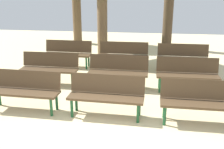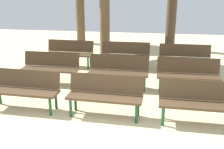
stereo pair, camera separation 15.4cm
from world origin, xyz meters
TOP-DOWN VIEW (x-y plane):
  - bench_r0_c0 at (-1.82, 1.64)m, footprint 1.62×0.55m
  - bench_r0_c1 at (0.03, 1.59)m, footprint 1.62×0.55m
  - bench_r0_c2 at (1.96, 1.52)m, footprint 1.61×0.51m
  - bench_r1_c0 at (-1.84, 3.33)m, footprint 1.60×0.48m
  - bench_r1_c1 at (0.09, 3.29)m, footprint 1.61×0.50m
  - bench_r1_c2 at (1.91, 3.28)m, footprint 1.61×0.50m
  - bench_r2_c0 at (-1.82, 5.05)m, footprint 1.61×0.53m
  - bench_r2_c1 at (0.07, 5.05)m, footprint 1.60×0.49m
  - bench_r2_c2 at (1.98, 4.98)m, footprint 1.60×0.49m
  - tree_1 at (1.65, 8.32)m, footprint 0.42×0.42m

SIDE VIEW (x-z plane):
  - bench_r0_c0 at x=-1.82m, z-range 0.07..0.94m
  - bench_r0_c1 at x=0.03m, z-range 0.07..0.94m
  - bench_r0_c2 at x=1.96m, z-range 0.07..0.94m
  - bench_r1_c0 at x=-1.84m, z-range 0.07..0.94m
  - bench_r1_c1 at x=0.09m, z-range 0.07..0.94m
  - bench_r1_c2 at x=1.91m, z-range 0.07..0.94m
  - bench_r2_c0 at x=-1.82m, z-range 0.07..0.94m
  - bench_r2_c1 at x=0.07m, z-range 0.07..0.94m
  - bench_r2_c2 at x=1.98m, z-range 0.07..0.94m
  - tree_1 at x=1.65m, z-range 0.00..2.95m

